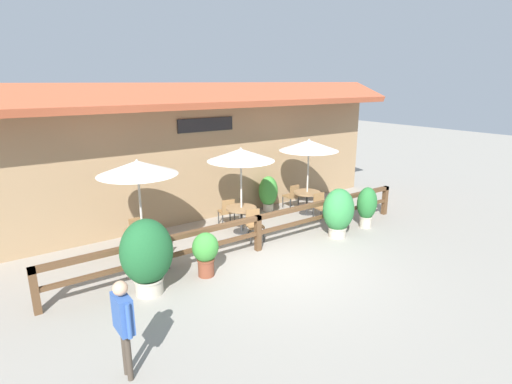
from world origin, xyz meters
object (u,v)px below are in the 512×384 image
Objects in this scene: chair_middle_wallside at (227,211)px; chair_far_streetside at (321,205)px; chair_middle_streetside at (254,224)px; potted_plant_small_flowering at (268,192)px; potted_plant_broad_leaf at (206,251)px; potted_plant_tall_tropical at (338,211)px; chair_far_wallside at (292,195)px; patio_umbrella_far at (309,145)px; chair_near_streetside at (157,248)px; patio_umbrella_near at (137,168)px; dining_table_near at (143,234)px; dining_table_middle at (241,212)px; potted_plant_corner_fern at (367,205)px; chair_near_wallside at (135,230)px; pedestrian at (123,317)px; potted_plant_entrance_palm at (147,254)px; dining_table_far at (307,196)px; patio_umbrella_middle at (241,155)px.

chair_far_streetside is (2.71, -1.25, 0.00)m from chair_middle_wallside.
potted_plant_small_flowering reaches higher than chair_middle_streetside.
potted_plant_broad_leaf is 0.86× the size of potted_plant_small_flowering.
chair_far_wallside is at bearing 77.19° from potted_plant_tall_tropical.
patio_umbrella_far is 1.78× the size of potted_plant_tall_tropical.
potted_plant_tall_tropical is (4.92, -1.10, 0.27)m from chair_near_streetside.
patio_umbrella_far is 2.07× the size of potted_plant_small_flowering.
potted_plant_small_flowering is at bearing -19.98° from chair_far_wallside.
dining_table_near is at bearing 0.00° from patio_umbrella_near.
dining_table_middle is 1.04× the size of chair_middle_wallside.
chair_far_streetside is at bearing 116.20° from potted_plant_corner_fern.
chair_far_wallside is at bearing -165.63° from chair_middle_wallside.
potted_plant_broad_leaf reaches higher than chair_near_wallside.
pedestrian is (-7.29, -4.92, 0.54)m from chair_far_wallside.
chair_near_streetside is 1.30m from potted_plant_entrance_palm.
chair_near_wallside is at bearing -174.70° from potted_plant_small_flowering.
chair_middle_wallside is (2.82, 1.47, 0.00)m from chair_near_streetside.
chair_middle_streetside is at bearing 161.31° from potted_plant_corner_fern.
chair_far_streetside is 0.82× the size of potted_plant_broad_leaf.
dining_table_near is 0.35× the size of patio_umbrella_far.
chair_middle_wallside is 0.68× the size of potted_plant_corner_fern.
dining_table_middle is 0.71× the size of potted_plant_corner_fern.
patio_umbrella_far is 1.95m from chair_far_wallside.
dining_table_near is at bearing 6.00° from chair_far_wallside.
potted_plant_broad_leaf reaches higher than dining_table_far.
patio_umbrella_far is at bearing -61.80° from pedestrian.
chair_middle_wallside is 6.60m from pedestrian.
dining_table_middle is 2.71m from chair_far_streetside.
potted_plant_tall_tropical is (2.03, -1.86, -1.54)m from patio_umbrella_middle.
chair_near_streetside is 1.00× the size of chair_far_streetside.
chair_middle_streetside is (2.91, -0.67, -0.12)m from dining_table_near.
chair_middle_wallside is at bearing 14.36° from patio_umbrella_near.
chair_middle_wallside is at bearing 29.59° from chair_near_streetside.
chair_near_streetside reaches higher than dining_table_far.
chair_far_streetside is at bearing -94.12° from dining_table_far.
chair_far_streetside is at bearing 4.33° from chair_near_streetside.
dining_table_far is (2.70, 0.17, -1.69)m from patio_umbrella_middle.
potted_plant_tall_tropical is at bearing -108.15° from patio_umbrella_far.
chair_middle_wallside is (2.88, 0.74, -1.81)m from patio_umbrella_near.
patio_umbrella_middle reaches higher than potted_plant_broad_leaf.
dining_table_near is 0.63× the size of potted_plant_tall_tropical.
potted_plant_corner_fern is at bearing 153.05° from chair_near_wallside.
dining_table_near is 5.68m from chair_far_wallside.
chair_far_streetside is (-0.05, -0.72, -1.81)m from patio_umbrella_far.
chair_middle_wallside is 0.54× the size of pedestrian.
patio_umbrella_near reaches higher than pedestrian.
potted_plant_corner_fern reaches higher than chair_middle_wallside.
patio_umbrella_middle is at bearing 161.71° from chair_near_wallside.
dining_table_far is (5.58, 0.94, 0.12)m from chair_near_streetside.
chair_far_streetside is at bearing -5.21° from patio_umbrella_near.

